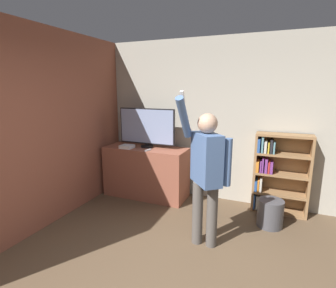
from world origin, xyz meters
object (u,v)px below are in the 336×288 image
object	(u,v)px
television	(147,127)
person	(206,168)
game_console	(127,147)
bookshelf	(276,173)
waste_bin	(270,213)

from	to	relation	value
television	person	xyz separation A→B (m)	(1.35, -1.13, -0.25)
game_console	person	xyz separation A→B (m)	(1.63, -0.91, 0.07)
game_console	bookshelf	bearing A→B (deg)	9.05
television	game_console	distance (m)	0.48
game_console	person	size ratio (longest dim) A/B	0.11
game_console	waste_bin	xyz separation A→B (m)	(2.36, -0.14, -0.71)
television	person	bearing A→B (deg)	-39.92
television	bookshelf	size ratio (longest dim) A/B	0.83
television	waste_bin	world-z (taller)	television
person	waste_bin	distance (m)	1.33
television	bookshelf	xyz separation A→B (m)	(2.12, 0.17, -0.61)
game_console	waste_bin	bearing A→B (deg)	-3.31
bookshelf	television	bearing A→B (deg)	-175.46
television	waste_bin	xyz separation A→B (m)	(2.08, -0.35, -1.04)
person	waste_bin	xyz separation A→B (m)	(0.74, 0.78, -0.79)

